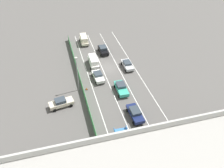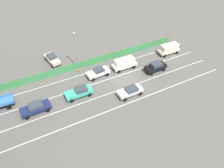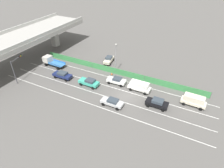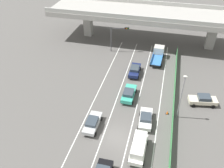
% 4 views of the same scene
% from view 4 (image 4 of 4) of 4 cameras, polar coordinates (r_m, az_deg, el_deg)
% --- Properties ---
extents(ground_plane, '(300.00, 300.00, 0.00)m').
position_cam_4_polar(ground_plane, '(33.96, 1.00, -12.44)').
color(ground_plane, '#565451').
extents(lane_line_left_edge, '(0.14, 46.76, 0.01)m').
position_cam_4_polar(lane_line_left_edge, '(38.70, -4.90, -5.11)').
color(lane_line_left_edge, silver).
rests_on(lane_line_left_edge, ground).
extents(lane_line_mid_left, '(0.14, 46.76, 0.01)m').
position_cam_4_polar(lane_line_mid_left, '(37.92, 0.25, -6.00)').
color(lane_line_mid_left, silver).
rests_on(lane_line_mid_left, ground).
extents(lane_line_mid_right, '(0.14, 46.76, 0.01)m').
position_cam_4_polar(lane_line_mid_right, '(37.45, 5.58, -6.87)').
color(lane_line_mid_right, silver).
rests_on(lane_line_mid_right, ground).
extents(lane_line_right_edge, '(0.14, 46.76, 0.01)m').
position_cam_4_polar(lane_line_right_edge, '(37.32, 11.02, -7.69)').
color(lane_line_right_edge, silver).
rests_on(lane_line_right_edge, ground).
extents(elevated_overpass, '(44.93, 11.00, 8.02)m').
position_cam_4_polar(elevated_overpass, '(56.21, 8.61, 15.98)').
color(elevated_overpass, '#A09E99').
rests_on(elevated_overpass, ground).
extents(green_fence, '(0.10, 42.86, 1.56)m').
position_cam_4_polar(green_fence, '(36.88, 14.36, -7.27)').
color(green_fence, '#3D8E4C').
rests_on(green_fence, ground).
extents(car_taxi_teal, '(2.10, 4.69, 1.65)m').
position_cam_4_polar(car_taxi_teal, '(39.54, 4.06, -2.31)').
color(car_taxi_teal, teal).
rests_on(car_taxi_teal, ground).
extents(car_sedan_navy, '(2.11, 4.72, 1.60)m').
position_cam_4_polar(car_sedan_navy, '(45.51, 5.47, 3.35)').
color(car_sedan_navy, navy).
rests_on(car_sedan_navy, ground).
extents(car_van_white, '(2.09, 4.89, 2.13)m').
position_cam_4_polar(car_van_white, '(31.41, 6.39, -14.72)').
color(car_van_white, silver).
rests_on(car_van_white, ground).
extents(car_sedan_silver, '(1.98, 4.48, 1.51)m').
position_cam_4_polar(car_sedan_silver, '(34.66, -4.73, -9.24)').
color(car_sedan_silver, '#B7BABC').
rests_on(car_sedan_silver, ground).
extents(car_hatchback_white, '(2.24, 4.48, 1.57)m').
position_cam_4_polar(car_hatchback_white, '(35.44, 8.07, -8.23)').
color(car_hatchback_white, silver).
rests_on(car_hatchback_white, ground).
extents(flatbed_truck_blue, '(2.51, 6.21, 2.38)m').
position_cam_4_polar(flatbed_truck_blue, '(50.98, 10.99, 7.15)').
color(flatbed_truck_blue, black).
rests_on(flatbed_truck_blue, ground).
extents(parked_sedan_cream, '(4.66, 2.55, 1.73)m').
position_cam_4_polar(parked_sedan_cream, '(40.86, 20.95, -3.55)').
color(parked_sedan_cream, beige).
rests_on(parked_sedan_cream, ground).
extents(traffic_light, '(3.81, 1.16, 5.68)m').
position_cam_4_polar(traffic_light, '(51.93, 1.28, 11.84)').
color(traffic_light, '#47474C').
rests_on(traffic_light, ground).
extents(street_lamp, '(0.60, 0.36, 7.61)m').
position_cam_4_polar(street_lamp, '(35.01, 16.37, -2.18)').
color(street_lamp, gray).
rests_on(street_lamp, ground).
extents(traffic_cone, '(0.47, 0.47, 0.58)m').
position_cam_4_polar(traffic_cone, '(37.90, 13.13, -6.68)').
color(traffic_cone, orange).
rests_on(traffic_cone, ground).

